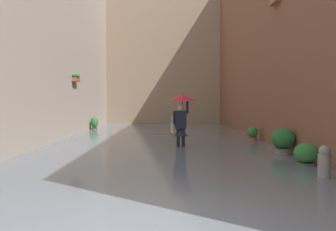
# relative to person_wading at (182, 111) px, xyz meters

# --- Properties ---
(ground_plane) EXTENTS (60.00, 60.00, 0.00)m
(ground_plane) POSITION_rel_person_wading_xyz_m (0.77, -2.30, -1.45)
(ground_plane) COLOR slate
(flood_water) EXTENTS (8.87, 26.06, 0.21)m
(flood_water) POSITION_rel_person_wading_xyz_m (0.77, -2.30, -1.34)
(flood_water) COLOR slate
(flood_water) RESTS_ON ground_plane
(building_facade_left) EXTENTS (2.04, 24.06, 10.21)m
(building_facade_left) POSITION_rel_person_wading_xyz_m (-4.16, -2.30, 3.66)
(building_facade_left) COLOR brown
(building_facade_left) RESTS_ON ground_plane
(building_facade_right) EXTENTS (2.04, 24.06, 10.59)m
(building_facade_right) POSITION_rel_person_wading_xyz_m (5.70, -2.30, 3.85)
(building_facade_right) COLOR #A89989
(building_facade_right) RESTS_ON ground_plane
(building_facade_far) EXTENTS (11.67, 1.80, 8.91)m
(building_facade_far) POSITION_rel_person_wading_xyz_m (0.77, -13.23, 3.01)
(building_facade_far) COLOR gray
(building_facade_far) RESTS_ON ground_plane
(person_wading) EXTENTS (0.99, 0.99, 2.08)m
(person_wading) POSITION_rel_person_wading_xyz_m (0.00, 0.00, 0.00)
(person_wading) COLOR #4C4233
(person_wading) RESTS_ON ground_plane
(potted_plant_far_right) EXTENTS (0.40, 0.40, 0.92)m
(potted_plant_far_right) POSITION_rel_person_wading_xyz_m (4.54, -7.02, -0.94)
(potted_plant_far_right) COLOR brown
(potted_plant_far_right) RESTS_ON ground_plane
(potted_plant_mid_left) EXTENTS (0.70, 0.70, 0.98)m
(potted_plant_mid_left) POSITION_rel_person_wading_xyz_m (-2.94, 1.80, -0.87)
(potted_plant_mid_left) COLOR #66605B
(potted_plant_mid_left) RESTS_ON ground_plane
(potted_plant_far_left) EXTENTS (0.39, 0.39, 0.77)m
(potted_plant_far_left) POSITION_rel_person_wading_xyz_m (-2.91, -1.63, -1.05)
(potted_plant_far_left) COLOR #9E563D
(potted_plant_far_left) RESTS_ON ground_plane
(potted_plant_near_left) EXTENTS (0.59, 0.59, 0.75)m
(potted_plant_near_left) POSITION_rel_person_wading_xyz_m (-2.94, 3.47, -1.04)
(potted_plant_near_left) COLOR #66605B
(potted_plant_near_left) RESTS_ON ground_plane
(mooring_bollard) EXTENTS (0.26, 0.26, 0.87)m
(mooring_bollard) POSITION_rel_person_wading_xyz_m (-2.74, 4.88, -1.01)
(mooring_bollard) COLOR gray
(mooring_bollard) RESTS_ON ground_plane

